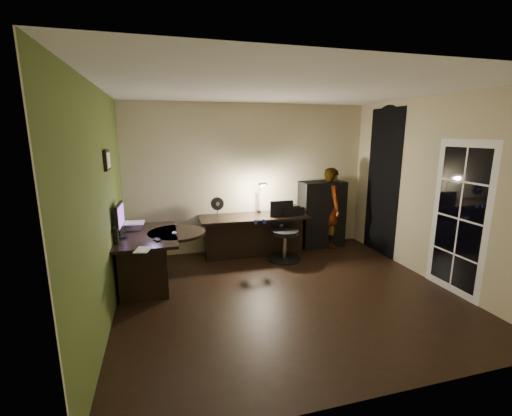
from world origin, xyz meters
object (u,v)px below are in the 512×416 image
object	(u,v)px
cabinet	(321,214)
monitor	(119,225)
person	(331,208)
office_chair	(285,232)
desk_right	(254,235)
desk_left	(149,260)

from	to	relation	value
cabinet	monitor	bearing A→B (deg)	-164.09
monitor	cabinet	bearing A→B (deg)	19.08
cabinet	person	world-z (taller)	person
office_chair	monitor	bearing A→B (deg)	-165.43
office_chair	person	xyz separation A→B (m)	(1.12, 0.49, 0.26)
cabinet	monitor	world-z (taller)	cabinet
desk_right	person	bearing A→B (deg)	4.50
person	office_chair	bearing A→B (deg)	117.57
desk_left	monitor	distance (m)	0.67
cabinet	office_chair	distance (m)	1.11
cabinet	desk_right	bearing A→B (deg)	-174.62
cabinet	office_chair	xyz separation A→B (m)	(-0.96, -0.55, -0.13)
cabinet	monitor	xyz separation A→B (m)	(-3.55, -1.06, 0.32)
desk_left	person	size ratio (longest dim) A/B	0.87
person	desk_left	bearing A→B (deg)	109.26
office_chair	cabinet	bearing A→B (deg)	33.57
desk_left	cabinet	size ratio (longest dim) A/B	1.06
desk_left	office_chair	bearing A→B (deg)	10.99
office_chair	person	bearing A→B (deg)	26.97
desk_left	monitor	xyz separation A→B (m)	(-0.35, -0.08, 0.57)
desk_left	person	bearing A→B (deg)	15.42
cabinet	person	bearing A→B (deg)	-23.67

